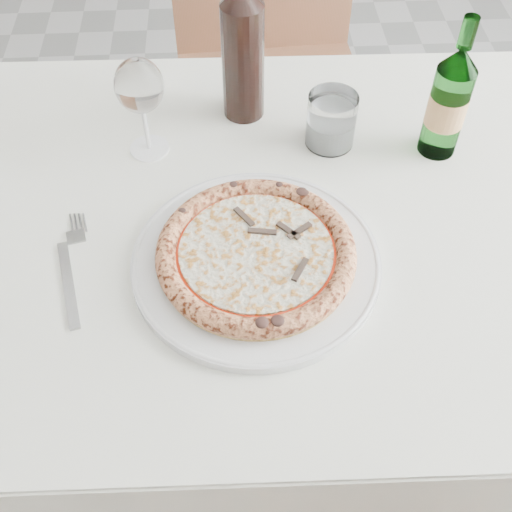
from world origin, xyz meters
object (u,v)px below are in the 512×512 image
object	(u,v)px
plate	(256,261)
wine_bottle	(243,50)
pizza	(256,253)
beer_bottle	(449,102)
chair_far	(268,48)
dining_table	(252,253)
wine_glass	(140,88)
tumbler	(331,123)

from	to	relation	value
plate	wine_bottle	bearing A→B (deg)	90.12
pizza	beer_bottle	world-z (taller)	beer_bottle
beer_bottle	chair_far	bearing A→B (deg)	108.74
chair_far	beer_bottle	xyz separation A→B (m)	(0.22, -0.65, 0.32)
dining_table	wine_glass	distance (m)	0.31
wine_glass	beer_bottle	world-z (taller)	beer_bottle
dining_table	wine_bottle	distance (m)	0.32
wine_bottle	chair_far	bearing A→B (deg)	81.13
chair_far	wine_bottle	xyz separation A→B (m)	(-0.08, -0.54, 0.34)
dining_table	wine_bottle	xyz separation A→B (m)	(-0.00, 0.24, 0.21)
pizza	beer_bottle	size ratio (longest dim) A/B	1.17
chair_far	wine_glass	xyz separation A→B (m)	(-0.24, -0.63, 0.34)
dining_table	pizza	distance (m)	0.16
tumbler	pizza	bearing A→B (deg)	-118.17
chair_far	pizza	size ratio (longest dim) A/B	3.41
pizza	wine_bottle	size ratio (longest dim) A/B	0.97
dining_table	wine_bottle	size ratio (longest dim) A/B	4.91
tumbler	beer_bottle	size ratio (longest dim) A/B	0.38
dining_table	wine_glass	size ratio (longest dim) A/B	8.32
chair_far	pizza	distance (m)	0.92
dining_table	tumbler	xyz separation A→B (m)	(0.13, 0.15, 0.13)
chair_far	pizza	world-z (taller)	chair_far
chair_far	beer_bottle	bearing A→B (deg)	-71.26
dining_table	wine_bottle	world-z (taller)	wine_bottle
pizza	wine_glass	world-z (taller)	wine_glass
pizza	wine_bottle	bearing A→B (deg)	90.12
pizza	tumbler	distance (m)	0.29
pizza	tumbler	bearing A→B (deg)	61.83
wine_bottle	pizza	bearing A→B (deg)	-89.88
beer_bottle	pizza	bearing A→B (deg)	-143.68
dining_table	chair_far	distance (m)	0.79
plate	pizza	world-z (taller)	pizza
plate	tumbler	distance (m)	0.29
dining_table	beer_bottle	xyz separation A→B (m)	(0.31, 0.12, 0.19)
tumbler	wine_bottle	size ratio (longest dim) A/B	0.32
chair_far	wine_bottle	bearing A→B (deg)	-98.87
beer_bottle	wine_bottle	bearing A→B (deg)	159.60
dining_table	tumbler	size ratio (longest dim) A/B	15.59
wine_glass	tumbler	size ratio (longest dim) A/B	1.87
plate	tumbler	bearing A→B (deg)	61.83
dining_table	beer_bottle	world-z (taller)	beer_bottle
dining_table	pizza	xyz separation A→B (m)	(-0.00, -0.10, 0.12)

